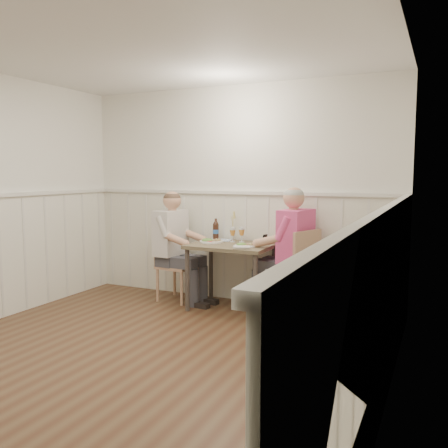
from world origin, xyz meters
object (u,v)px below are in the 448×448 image
chair_left (174,262)px  grass_vase (232,226)px  man_in_pink (292,261)px  dining_table (231,253)px  beer_bottle (216,230)px  chair_right (296,270)px  diner_cream (174,255)px

chair_left → grass_vase: (0.66, 0.26, 0.44)m
chair_left → man_in_pink: man_in_pink is taller
dining_table → chair_left: bearing=176.1°
chair_left → grass_vase: grass_vase is taller
beer_bottle → chair_right: bearing=-13.8°
dining_table → grass_vase: grass_vase is taller
chair_right → grass_vase: bearing=160.4°
diner_cream → grass_vase: 0.79m
man_in_pink → grass_vase: (-0.83, 0.26, 0.32)m
dining_table → chair_right: 0.77m
beer_bottle → grass_vase: size_ratio=0.70×
chair_right → grass_vase: size_ratio=2.61×
chair_left → beer_bottle: beer_bottle is taller
diner_cream → chair_right: bearing=-0.9°
man_in_pink → diner_cream: (-1.47, -0.04, -0.03)m
dining_table → chair_left: (-0.79, 0.05, -0.17)m
grass_vase → chair_right: bearing=-19.6°
man_in_pink → dining_table: bearing=-175.7°
dining_table → chair_right: size_ratio=0.96×
man_in_pink → diner_cream: 1.48m
dining_table → chair_left: 0.81m
beer_bottle → grass_vase: (0.19, 0.05, 0.05)m
chair_right → diner_cream: (-1.54, 0.02, 0.05)m
chair_right → chair_left: chair_right is taller
beer_bottle → grass_vase: 0.21m
dining_table → beer_bottle: 0.47m
beer_bottle → chair_left: bearing=-156.5°
dining_table → grass_vase: 0.43m
chair_right → dining_table: bearing=179.4°
beer_bottle → grass_vase: grass_vase is taller
man_in_pink → beer_bottle: bearing=168.6°
chair_right → grass_vase: (-0.89, 0.32, 0.40)m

